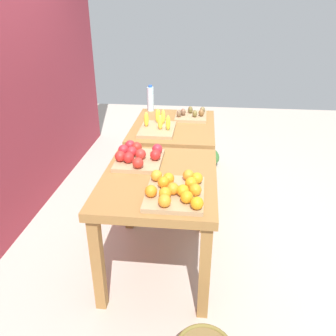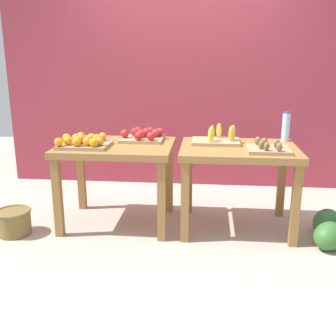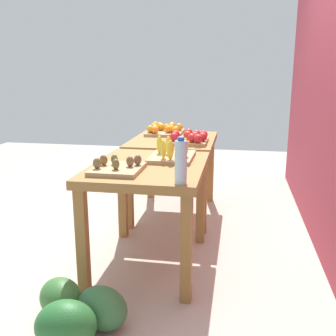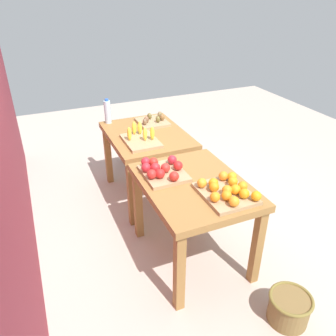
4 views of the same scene
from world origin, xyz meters
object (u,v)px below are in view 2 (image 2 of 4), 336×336
at_px(apple_bin, 143,136).
at_px(wicker_basket, 14,221).
at_px(display_table_right, 238,159).
at_px(kiwi_bin, 268,148).
at_px(banana_crate, 217,139).
at_px(display_table_left, 116,156).
at_px(orange_bin, 84,142).
at_px(water_bottle, 286,127).

distance_m(apple_bin, wicker_basket, 1.41).
relative_size(display_table_right, kiwi_bin, 2.89).
bearing_deg(kiwi_bin, display_table_right, 145.25).
relative_size(apple_bin, banana_crate, 0.93).
bearing_deg(display_table_left, banana_crate, 8.15).
xyz_separation_m(kiwi_bin, wicker_basket, (-2.23, -0.19, -0.68)).
bearing_deg(orange_bin, display_table_left, 28.44).
distance_m(apple_bin, water_bottle, 1.36).
bearing_deg(orange_bin, display_table_right, 5.85).
relative_size(display_table_right, water_bottle, 3.69).
xyz_separation_m(display_table_right, apple_bin, (-0.90, 0.19, 0.16)).
bearing_deg(apple_bin, banana_crate, -4.79).
distance_m(display_table_left, water_bottle, 1.62).
relative_size(orange_bin, water_bottle, 1.60).
xyz_separation_m(display_table_left, kiwi_bin, (1.35, -0.16, 0.14)).
height_order(apple_bin, banana_crate, banana_crate).
bearing_deg(display_table_left, orange_bin, -151.56).
height_order(display_table_right, kiwi_bin, kiwi_bin).
xyz_separation_m(display_table_right, wicker_basket, (-2.00, -0.35, -0.54)).
xyz_separation_m(apple_bin, banana_crate, (0.70, -0.06, -0.01)).
relative_size(display_table_left, apple_bin, 2.54).
xyz_separation_m(orange_bin, water_bottle, (1.83, 0.44, 0.09)).
distance_m(display_table_left, display_table_right, 1.12).
bearing_deg(display_table_right, kiwi_bin, -34.75).
relative_size(display_table_right, apple_bin, 2.54).
height_order(orange_bin, banana_crate, banana_crate).
bearing_deg(display_table_right, banana_crate, 145.57).
bearing_deg(banana_crate, kiwi_bin, -34.61).
distance_m(banana_crate, kiwi_bin, 0.52).
bearing_deg(wicker_basket, water_bottle, 14.83).
distance_m(apple_bin, banana_crate, 0.71).
bearing_deg(orange_bin, wicker_basket, -161.39).
relative_size(banana_crate, wicker_basket, 1.40).
distance_m(water_bottle, wicker_basket, 2.66).
distance_m(display_table_left, wicker_basket, 1.09).
bearing_deg(banana_crate, orange_bin, -167.00).
relative_size(apple_bin, kiwi_bin, 1.14).
distance_m(orange_bin, wicker_basket, 0.96).
height_order(display_table_left, kiwi_bin, kiwi_bin).
bearing_deg(water_bottle, wicker_basket, -165.17).
distance_m(kiwi_bin, wicker_basket, 2.34).
xyz_separation_m(apple_bin, kiwi_bin, (1.13, -0.35, -0.02)).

